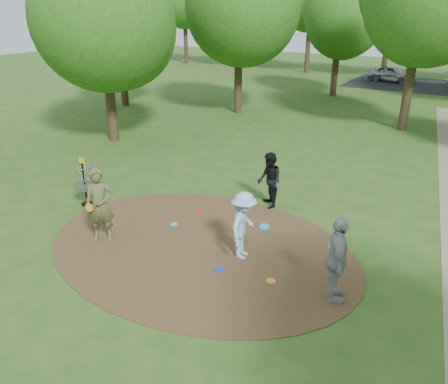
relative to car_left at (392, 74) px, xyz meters
The scene contains 14 objects.
ground 30.58m from the car_left, 86.38° to the right, with size 100.00×100.00×0.00m, color #2D5119.
dirt_clearing 30.58m from the car_left, 86.38° to the right, with size 8.40×8.40×0.02m, color #47301C.
parking_lot 4.02m from the car_left, ahead, with size 14.00×8.00×0.01m, color black.
player_observer_with_disc 31.54m from the car_left, 90.85° to the right, with size 0.87×0.83×2.00m.
player_throwing_with_disc 30.50m from the car_left, 84.12° to the right, with size 1.13×1.20×1.71m.
player_walking_with_disc 27.45m from the car_left, 85.13° to the right, with size 1.04×1.06×1.73m.
player_waiting_with_disc 31.33m from the car_left, 79.73° to the right, with size 0.88×1.22×1.92m.
disc_ground_cyan 29.93m from the car_left, 88.79° to the right, with size 0.22×0.22×0.02m, color #1AC6D3.
disc_ground_blue 31.33m from the car_left, 84.54° to the right, with size 0.22×0.22×0.02m, color blue.
disc_ground_red 28.84m from the car_left, 88.52° to the right, with size 0.22×0.22×0.02m, color red.
car_left is the anchor object (origin of this frame).
disc_ground_orange 31.25m from the car_left, 82.27° to the right, with size 0.22×0.22×0.02m, color orange.
disc_golf_basket 30.32m from the car_left, 94.86° to the right, with size 0.63×0.63×1.54m.
tree_ring 21.09m from the car_left, 79.10° to the right, with size 37.30×45.42×9.41m.
Camera 1 is at (5.72, -8.02, 5.71)m, focal length 35.00 mm.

